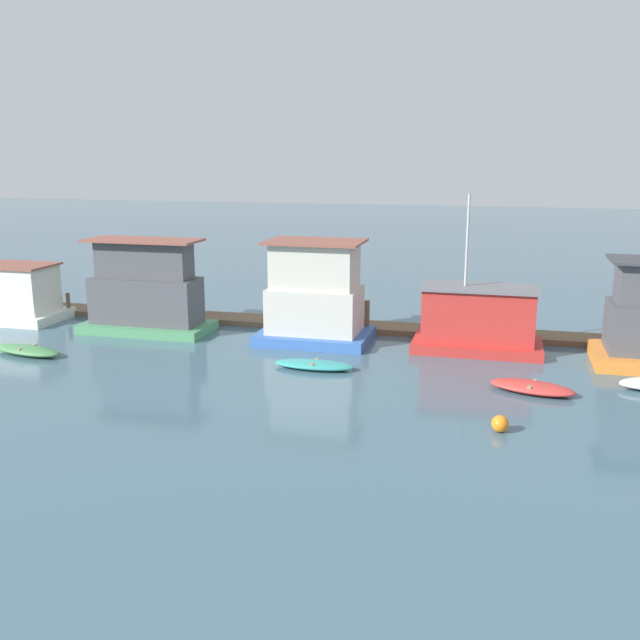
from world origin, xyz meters
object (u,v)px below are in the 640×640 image
(houseboat_green, at_px, (146,293))
(buoy_orange, at_px, (500,424))
(houseboat_blue, at_px, (315,297))
(dinghy_green, at_px, (27,350))
(houseboat_white, at_px, (10,294))
(dinghy_red, at_px, (532,387))
(dinghy_teal, at_px, (314,365))
(mooring_post_far_right, at_px, (367,318))
(mooring_post_near_left, at_px, (68,305))
(houseboat_red, at_px, (478,320))

(houseboat_green, bearing_deg, buoy_orange, -28.28)
(houseboat_blue, height_order, dinghy_green, houseboat_blue)
(houseboat_white, xyz_separation_m, dinghy_red, (28.54, -5.89, -1.29))
(dinghy_green, height_order, dinghy_red, dinghy_green)
(dinghy_teal, relative_size, mooring_post_far_right, 1.93)
(mooring_post_near_left, bearing_deg, houseboat_white, -152.29)
(houseboat_white, bearing_deg, houseboat_green, -3.68)
(houseboat_green, bearing_deg, mooring_post_far_right, 9.95)
(houseboat_blue, relative_size, buoy_orange, 9.38)
(houseboat_red, bearing_deg, mooring_post_far_right, 166.01)
(dinghy_green, bearing_deg, houseboat_blue, 25.15)
(dinghy_red, xyz_separation_m, mooring_post_far_right, (-8.10, 7.35, 0.73))
(dinghy_green, distance_m, mooring_post_near_left, 8.10)
(dinghy_green, height_order, dinghy_teal, dinghy_green)
(houseboat_red, xyz_separation_m, dinghy_green, (-20.61, -6.18, -1.26))
(mooring_post_near_left, bearing_deg, dinghy_green, -70.06)
(houseboat_red, height_order, mooring_post_near_left, houseboat_red)
(mooring_post_far_right, bearing_deg, dinghy_teal, -100.12)
(houseboat_white, bearing_deg, mooring_post_far_right, 4.07)
(houseboat_green, bearing_deg, houseboat_white, 176.32)
(dinghy_red, bearing_deg, houseboat_blue, 151.64)
(houseboat_white, distance_m, mooring_post_near_left, 3.23)
(houseboat_red, bearing_deg, houseboat_white, -179.92)
(houseboat_blue, bearing_deg, dinghy_green, -154.85)
(houseboat_green, relative_size, houseboat_blue, 1.23)
(houseboat_green, distance_m, mooring_post_far_right, 11.78)
(houseboat_red, height_order, dinghy_red, houseboat_red)
(houseboat_white, xyz_separation_m, houseboat_blue, (18.09, -0.25, 0.79))
(houseboat_green, relative_size, dinghy_green, 1.72)
(dinghy_red, bearing_deg, buoy_orange, -104.65)
(dinghy_teal, xyz_separation_m, mooring_post_far_right, (1.15, 6.42, 0.75))
(houseboat_white, distance_m, houseboat_red, 26.14)
(dinghy_red, distance_m, mooring_post_far_right, 10.96)
(houseboat_red, height_order, buoy_orange, houseboat_red)
(houseboat_green, relative_size, mooring_post_far_right, 3.65)
(houseboat_red, bearing_deg, houseboat_blue, -177.98)
(houseboat_red, distance_m, mooring_post_far_right, 5.90)
(houseboat_white, xyz_separation_m, houseboat_red, (26.14, 0.03, -0.02))
(mooring_post_far_right, relative_size, buoy_orange, 3.15)
(houseboat_green, height_order, dinghy_green, houseboat_green)
(dinghy_green, bearing_deg, buoy_orange, -11.28)
(dinghy_teal, height_order, mooring_post_far_right, mooring_post_far_right)
(buoy_orange, bearing_deg, houseboat_red, 96.47)
(houseboat_white, distance_m, buoy_orange, 29.30)
(dinghy_teal, relative_size, mooring_post_near_left, 2.55)
(houseboat_red, distance_m, mooring_post_near_left, 23.43)
(houseboat_blue, relative_size, dinghy_green, 1.40)
(dinghy_green, bearing_deg, mooring_post_far_right, 27.00)
(houseboat_green, relative_size, dinghy_red, 1.89)
(houseboat_green, relative_size, houseboat_red, 0.91)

